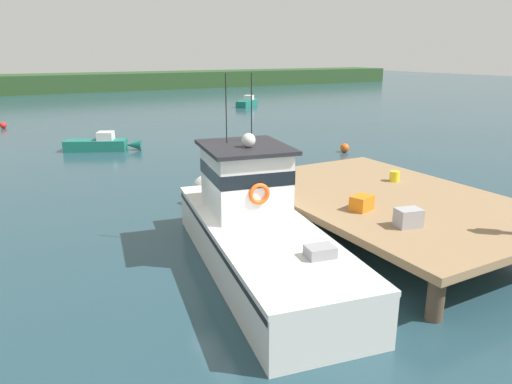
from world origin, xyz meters
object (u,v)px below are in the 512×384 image
crate_stack_near_edge (408,218)px  moored_boat_far_right (101,144)px  main_fishing_boat (253,225)px  crate_single_far (362,203)px  mooring_buoy_outer (345,148)px  moored_boat_mid_harbor (248,102)px  mooring_buoy_channel_marker (3,125)px  bait_bucket (395,176)px

crate_stack_near_edge → moored_boat_far_right: crate_stack_near_edge is taller
main_fishing_boat → crate_single_far: bearing=-16.4°
main_fishing_boat → mooring_buoy_outer: (11.23, 9.90, -0.76)m
main_fishing_boat → moored_boat_mid_harbor: 37.35m
main_fishing_boat → crate_stack_near_edge: bearing=-38.0°
moored_boat_mid_harbor → main_fishing_boat: bearing=-118.0°
crate_single_far → mooring_buoy_outer: 13.65m
mooring_buoy_outer → crate_stack_near_edge: bearing=-123.7°
crate_stack_near_edge → mooring_buoy_outer: bearing=56.3°
crate_stack_near_edge → crate_single_far: crate_stack_near_edge is taller
main_fishing_boat → crate_single_far: (2.90, -0.85, 0.39)m
moored_boat_far_right → mooring_buoy_channel_marker: size_ratio=9.02×
crate_stack_near_edge → moored_boat_far_right: (-3.46, 19.29, -1.06)m
crate_single_far → mooring_buoy_channel_marker: 30.58m
main_fishing_boat → moored_boat_mid_harbor: (17.53, 32.97, -0.64)m
bait_bucket → moored_boat_far_right: bearing=111.4°
crate_single_far → mooring_buoy_outer: size_ratio=1.24×
moored_boat_far_right → mooring_buoy_channel_marker: 12.61m
crate_single_far → mooring_buoy_channel_marker: (-7.84, 29.53, -1.17)m
mooring_buoy_channel_marker → mooring_buoy_outer: size_ratio=0.94×
main_fishing_boat → crate_stack_near_edge: main_fishing_boat is taller
crate_stack_near_edge → moored_boat_far_right: bearing=100.2°
main_fishing_boat → mooring_buoy_outer: size_ratio=20.53×
main_fishing_boat → mooring_buoy_outer: 15.00m
bait_bucket → mooring_buoy_outer: bait_bucket is taller
moored_boat_mid_harbor → mooring_buoy_channel_marker: (-22.47, -4.29, -0.14)m
crate_stack_near_edge → mooring_buoy_outer: crate_stack_near_edge is taller
main_fishing_boat → moored_boat_mid_harbor: size_ratio=2.67×
bait_bucket → moored_boat_far_right: (-6.27, 16.02, -1.01)m
main_fishing_boat → bait_bucket: 5.93m
main_fishing_boat → crate_single_far: size_ratio=16.61×
crate_stack_near_edge → moored_boat_mid_harbor: size_ratio=0.16×
moored_boat_far_right → mooring_buoy_outer: bearing=-31.0°
crate_single_far → mooring_buoy_channel_marker: size_ratio=1.31×
main_fishing_boat → bait_bucket: main_fishing_boat is taller
crate_stack_near_edge → mooring_buoy_outer: 14.81m
main_fishing_boat → mooring_buoy_outer: bearing=41.4°
moored_boat_mid_harbor → mooring_buoy_channel_marker: 22.88m
crate_stack_near_edge → moored_boat_mid_harbor: 38.22m
main_fishing_boat → moored_boat_far_right: bearing=91.4°
crate_stack_near_edge → bait_bucket: 4.32m
bait_bucket → moored_boat_far_right: 17.23m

